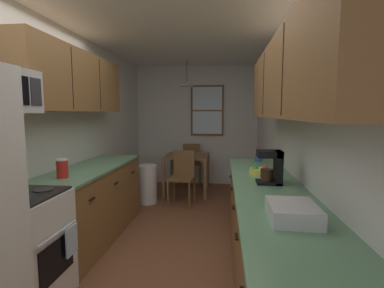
{
  "coord_description": "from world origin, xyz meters",
  "views": [
    {
      "loc": [
        0.59,
        -2.48,
        1.54
      ],
      "look_at": [
        0.15,
        1.44,
        1.11
      ],
      "focal_mm": 26.35,
      "sensor_mm": 36.0,
      "label": 1
    }
  ],
  "objects_px": {
    "coffee_maker": "(272,166)",
    "dining_chair_far": "(192,162)",
    "table_serving_bowl": "(187,153)",
    "dining_chair_near": "(183,175)",
    "dish_rack": "(293,212)",
    "trash_bin": "(147,184)",
    "storage_canister": "(62,168)",
    "dining_table": "(187,161)",
    "stove_range": "(19,250)",
    "mug_by_coffeemaker": "(258,158)",
    "fruit_bowl": "(260,171)"
  },
  "relations": [
    {
      "from": "stove_range",
      "to": "fruit_bowl",
      "type": "height_order",
      "value": "stove_range"
    },
    {
      "from": "dining_table",
      "to": "dining_chair_near",
      "type": "xyz_separation_m",
      "value": [
        0.01,
        -0.64,
        -0.12
      ]
    },
    {
      "from": "mug_by_coffeemaker",
      "to": "trash_bin",
      "type": "bearing_deg",
      "value": 154.61
    },
    {
      "from": "stove_range",
      "to": "trash_bin",
      "type": "bearing_deg",
      "value": 83.73
    },
    {
      "from": "trash_bin",
      "to": "storage_canister",
      "type": "xyz_separation_m",
      "value": [
        -0.3,
        -2.02,
        0.66
      ]
    },
    {
      "from": "stove_range",
      "to": "trash_bin",
      "type": "height_order",
      "value": "stove_range"
    },
    {
      "from": "stove_range",
      "to": "storage_canister",
      "type": "relative_size",
      "value": 5.78
    },
    {
      "from": "dining_table",
      "to": "trash_bin",
      "type": "relative_size",
      "value": 1.31
    },
    {
      "from": "trash_bin",
      "to": "table_serving_bowl",
      "type": "relative_size",
      "value": 3.22
    },
    {
      "from": "storage_canister",
      "to": "dish_rack",
      "type": "relative_size",
      "value": 0.56
    },
    {
      "from": "dining_table",
      "to": "table_serving_bowl",
      "type": "height_order",
      "value": "table_serving_bowl"
    },
    {
      "from": "stove_range",
      "to": "storage_canister",
      "type": "xyz_separation_m",
      "value": [
        -0.01,
        0.66,
        0.52
      ]
    },
    {
      "from": "dining_chair_far",
      "to": "table_serving_bowl",
      "type": "bearing_deg",
      "value": -91.65
    },
    {
      "from": "dining_table",
      "to": "trash_bin",
      "type": "bearing_deg",
      "value": -130.67
    },
    {
      "from": "dining_chair_near",
      "to": "dish_rack",
      "type": "relative_size",
      "value": 2.65
    },
    {
      "from": "coffee_maker",
      "to": "mug_by_coffeemaker",
      "type": "relative_size",
      "value": 2.46
    },
    {
      "from": "table_serving_bowl",
      "to": "trash_bin",
      "type": "bearing_deg",
      "value": -129.18
    },
    {
      "from": "dining_chair_far",
      "to": "dish_rack",
      "type": "xyz_separation_m",
      "value": [
        1.1,
        -4.26,
        0.45
      ]
    },
    {
      "from": "mug_by_coffeemaker",
      "to": "dining_table",
      "type": "bearing_deg",
      "value": 127.18
    },
    {
      "from": "fruit_bowl",
      "to": "table_serving_bowl",
      "type": "relative_size",
      "value": 1.12
    },
    {
      "from": "storage_canister",
      "to": "coffee_maker",
      "type": "relative_size",
      "value": 0.63
    },
    {
      "from": "dining_table",
      "to": "dining_chair_near",
      "type": "bearing_deg",
      "value": -89.44
    },
    {
      "from": "dining_chair_near",
      "to": "dish_rack",
      "type": "xyz_separation_m",
      "value": [
        1.11,
        -2.98,
        0.45
      ]
    },
    {
      "from": "coffee_maker",
      "to": "dining_chair_far",
      "type": "bearing_deg",
      "value": 108.51
    },
    {
      "from": "trash_bin",
      "to": "storage_canister",
      "type": "height_order",
      "value": "storage_canister"
    },
    {
      "from": "table_serving_bowl",
      "to": "mug_by_coffeemaker",
      "type": "bearing_deg",
      "value": -53.28
    },
    {
      "from": "coffee_maker",
      "to": "mug_by_coffeemaker",
      "type": "distance_m",
      "value": 1.2
    },
    {
      "from": "stove_range",
      "to": "fruit_bowl",
      "type": "xyz_separation_m",
      "value": [
        1.98,
        1.04,
        0.46
      ]
    },
    {
      "from": "table_serving_bowl",
      "to": "dish_rack",
      "type": "bearing_deg",
      "value": -72.97
    },
    {
      "from": "mug_by_coffeemaker",
      "to": "dish_rack",
      "type": "height_order",
      "value": "dish_rack"
    },
    {
      "from": "dining_chair_far",
      "to": "storage_canister",
      "type": "distance_m",
      "value": 3.51
    },
    {
      "from": "dining_chair_near",
      "to": "fruit_bowl",
      "type": "xyz_separation_m",
      "value": [
        1.08,
        -1.69,
        0.44
      ]
    },
    {
      "from": "dining_table",
      "to": "dish_rack",
      "type": "xyz_separation_m",
      "value": [
        1.11,
        -3.62,
        0.33
      ]
    },
    {
      "from": "dining_chair_far",
      "to": "mug_by_coffeemaker",
      "type": "distance_m",
      "value": 2.49
    },
    {
      "from": "stove_range",
      "to": "fruit_bowl",
      "type": "distance_m",
      "value": 2.28
    },
    {
      "from": "coffee_maker",
      "to": "table_serving_bowl",
      "type": "bearing_deg",
      "value": 112.56
    },
    {
      "from": "storage_canister",
      "to": "trash_bin",
      "type": "bearing_deg",
      "value": 81.56
    },
    {
      "from": "stove_range",
      "to": "coffee_maker",
      "type": "relative_size",
      "value": 3.62
    },
    {
      "from": "storage_canister",
      "to": "dining_table",
      "type": "bearing_deg",
      "value": 71.73
    },
    {
      "from": "trash_bin",
      "to": "mug_by_coffeemaker",
      "type": "bearing_deg",
      "value": -25.39
    },
    {
      "from": "stove_range",
      "to": "table_serving_bowl",
      "type": "xyz_separation_m",
      "value": [
        0.89,
        3.41,
        0.3
      ]
    },
    {
      "from": "fruit_bowl",
      "to": "stove_range",
      "type": "bearing_deg",
      "value": -152.16
    },
    {
      "from": "storage_canister",
      "to": "coffee_maker",
      "type": "bearing_deg",
      "value": -0.2
    },
    {
      "from": "dining_table",
      "to": "trash_bin",
      "type": "xyz_separation_m",
      "value": [
        -0.6,
        -0.69,
        -0.29
      ]
    },
    {
      "from": "dining_table",
      "to": "mug_by_coffeemaker",
      "type": "xyz_separation_m",
      "value": [
        1.16,
        -1.53,
        0.32
      ]
    },
    {
      "from": "coffee_maker",
      "to": "dish_rack",
      "type": "xyz_separation_m",
      "value": [
        -0.03,
        -0.9,
        -0.11
      ]
    },
    {
      "from": "storage_canister",
      "to": "dish_rack",
      "type": "xyz_separation_m",
      "value": [
        2.01,
        -0.9,
        -0.05
      ]
    },
    {
      "from": "dining_chair_far",
      "to": "table_serving_bowl",
      "type": "distance_m",
      "value": 0.67
    },
    {
      "from": "trash_bin",
      "to": "dining_chair_near",
      "type": "bearing_deg",
      "value": 4.92
    },
    {
      "from": "dining_table",
      "to": "dining_chair_near",
      "type": "height_order",
      "value": "dining_chair_near"
    }
  ]
}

